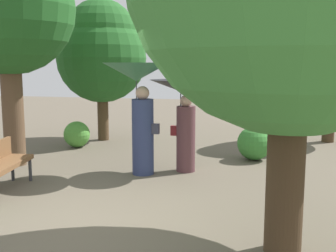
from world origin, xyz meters
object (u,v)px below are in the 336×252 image
object	(u,v)px
person_left	(138,93)
person_right	(183,105)
tree_mid_right	(333,44)
tree_mid_left	(101,51)

from	to	relation	value
person_left	person_right	distance (m)	0.93
person_left	tree_mid_right	size ratio (longest dim) A/B	0.54
person_left	person_right	world-z (taller)	person_left
person_right	tree_mid_left	world-z (taller)	tree_mid_left
person_right	tree_mid_right	xyz separation A→B (m)	(3.39, 4.05, 1.35)
person_left	tree_mid_left	bearing A→B (deg)	40.24
person_left	tree_mid_right	distance (m)	6.21
tree_mid_left	tree_mid_right	world-z (taller)	tree_mid_right
person_left	person_right	xyz separation A→B (m)	(0.80, 0.40, -0.26)
person_right	person_left	bearing A→B (deg)	124.45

